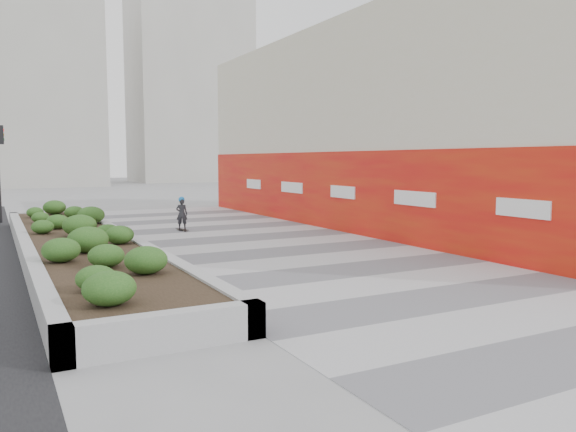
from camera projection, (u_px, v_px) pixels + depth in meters
name	position (u px, v px, depth m)	size (l,w,h in m)	color
ground	(393.00, 285.00, 12.08)	(160.00, 160.00, 0.00)	gray
walkway	(321.00, 262.00, 14.72)	(8.00, 36.00, 0.01)	#A8A8AD
building	(392.00, 128.00, 22.82)	(6.04, 24.08, 8.00)	beige
planter	(78.00, 241.00, 15.64)	(3.00, 18.00, 0.90)	#9E9EA0
traffic_signal_near	(0.00, 158.00, 23.85)	(0.33, 0.28, 4.20)	black
distant_bldg_north_l	(16.00, 88.00, 57.17)	(16.00, 12.00, 20.00)	#ADAAA3
distant_bldg_north_r	(189.00, 86.00, 70.66)	(14.00, 10.00, 24.00)	#ADAAA3
manhole_cover	(337.00, 261.00, 14.95)	(0.44, 0.44, 0.01)	#595654
skateboarder	(182.00, 214.00, 21.17)	(0.50, 0.74, 1.32)	beige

